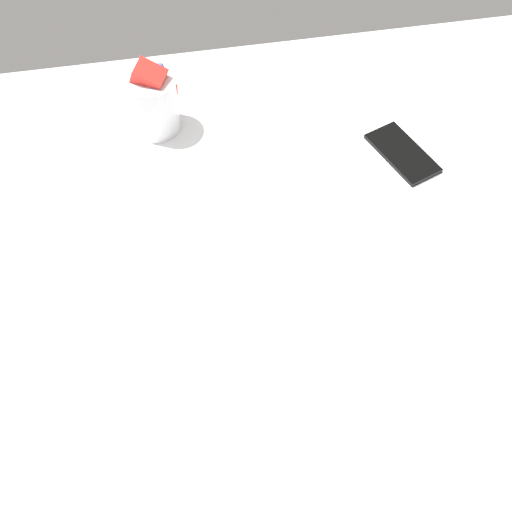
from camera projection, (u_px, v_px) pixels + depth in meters
bed_mattress at (257, 383)px, 105.67cm from camera, size 180.00×140.00×18.00cm
snack_cup at (152, 101)px, 120.77cm from camera, size 9.37×10.12×14.81cm
cell_phone at (402, 153)px, 121.10cm from camera, size 11.34×15.50×0.80cm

